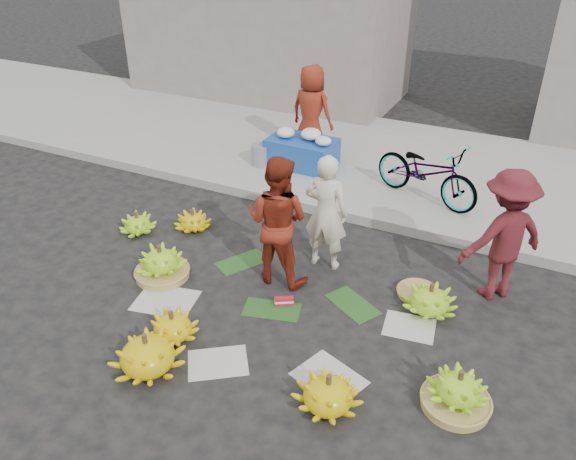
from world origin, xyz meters
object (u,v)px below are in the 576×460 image
at_px(vendor_cream, 326,213).
at_px(flower_table, 302,151).
at_px(banana_bunch_0, 161,263).
at_px(banana_bunch_4, 458,392).
at_px(bicycle, 427,172).

xyz_separation_m(vendor_cream, flower_table, (-1.45, 2.45, -0.37)).
relative_size(banana_bunch_0, banana_bunch_4, 1.05).
xyz_separation_m(banana_bunch_4, bicycle, (-1.28, 3.77, 0.39)).
relative_size(banana_bunch_4, bicycle, 0.36).
relative_size(banana_bunch_0, bicycle, 0.38).
bearing_deg(banana_bunch_0, banana_bunch_4, -7.62).
distance_m(banana_bunch_0, flower_table, 3.61).
xyz_separation_m(banana_bunch_0, flower_table, (0.25, 3.59, 0.20)).
distance_m(vendor_cream, flower_table, 2.87).
relative_size(banana_bunch_0, vendor_cream, 0.44).
height_order(vendor_cream, flower_table, vendor_cream).
bearing_deg(banana_bunch_4, vendor_cream, 140.87).
bearing_deg(bicycle, banana_bunch_4, -141.53).
distance_m(vendor_cream, bicycle, 2.26).
height_order(banana_bunch_0, banana_bunch_4, banana_bunch_0).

